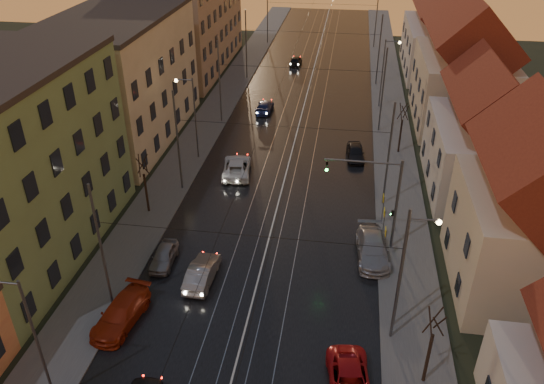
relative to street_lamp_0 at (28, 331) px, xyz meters
The scene contains 41 objects.
road 39.38m from the street_lamp_0, 76.53° to the left, with size 16.00×120.00×0.04m, color black.
sidewalk_left 38.31m from the street_lamp_0, 91.35° to the left, with size 4.00×120.00×0.15m, color #4C4C4C.
sidewalk_right 42.80m from the street_lamp_0, 63.31° to the left, with size 4.00×120.00×0.15m, color #4C4C4C.
tram_rail_0 38.92m from the street_lamp_0, 79.70° to the left, with size 0.06×120.00×0.03m, color gray.
tram_rail_1 39.20m from the street_lamp_0, 77.63° to the left, with size 0.06×120.00×0.03m, color gray.
tram_rail_2 39.56m from the street_lamp_0, 75.43° to the left, with size 0.06×120.00×0.03m, color gray.
tram_rail_3 39.94m from the street_lamp_0, 73.43° to the left, with size 0.06×120.00×0.03m, color gray.
apartment_left_1 14.73m from the street_lamp_0, 124.98° to the left, with size 10.00×18.00×13.00m, color #5F7C4F.
apartment_left_2 33.10m from the street_lamp_0, 104.70° to the left, with size 10.00×20.00×12.00m, color tan.
apartment_left_3 56.67m from the street_lamp_0, 98.53° to the left, with size 10.00×24.00×14.00m, color #8F7B5C.
house_right_1 29.17m from the street_lamp_0, 26.47° to the left, with size 8.67×10.20×10.80m.
house_right_2 36.84m from the street_lamp_0, 44.89° to the left, with size 9.18×12.24×9.20m.
house_right_3 48.61m from the street_lamp_0, 57.52° to the left, with size 9.18×14.28×11.50m.
house_right_4 64.52m from the street_lamp_0, 66.13° to the left, with size 9.18×16.32×10.00m.
catenary_pole_l_1 7.03m from the street_lamp_0, 85.88° to the left, with size 0.16×0.16×9.00m, color #595B60.
catenary_pole_r_1 19.04m from the street_lamp_0, 21.57° to the left, with size 0.16×0.16×9.00m, color #595B60.
catenary_pole_l_2 22.01m from the street_lamp_0, 88.69° to the left, with size 0.16×0.16×9.00m, color #595B60.
catenary_pole_r_2 28.24m from the street_lamp_0, 51.17° to the left, with size 0.16×0.16×9.00m, color #595B60.
catenary_pole_l_3 37.01m from the street_lamp_0, 89.22° to the left, with size 0.16×0.16×9.00m, color #595B60.
catenary_pole_r_3 41.02m from the street_lamp_0, 64.43° to the left, with size 0.16×0.16×9.00m, color #595B60.
catenary_pole_l_4 52.00m from the street_lamp_0, 89.44° to the left, with size 0.16×0.16×9.00m, color #595B60.
catenary_pole_r_4 54.93m from the street_lamp_0, 71.20° to the left, with size 0.16×0.16×9.00m, color #595B60.
catenary_pole_l_5 70.00m from the street_lamp_0, 89.59° to the left, with size 0.16×0.16×9.00m, color #595B60.
catenary_pole_r_5 72.21m from the street_lamp_0, 75.81° to the left, with size 0.16×0.16×9.00m, color #595B60.
street_lamp_0 is the anchor object (origin of this frame).
street_lamp_1 19.89m from the street_lamp_0, 23.72° to the left, with size 1.75×0.32×8.00m.
street_lamp_2 28.00m from the street_lamp_0, 90.00° to the left, with size 1.75×0.32×8.00m.
street_lamp_3 47.62m from the street_lamp_0, 67.52° to the left, with size 1.75×0.32×8.00m.
traffic_light_mast 23.42m from the street_lamp_0, 43.10° to the left, with size 5.30×0.32×7.20m.
bare_tree_0 18.19m from the street_lamp_0, 93.47° to the left, with size 1.09×1.09×5.11m.
bare_tree_1 19.86m from the street_lamp_0, 11.71° to the left, with size 1.09×1.09×5.11m.
bare_tree_2 37.56m from the street_lamp_0, 58.63° to the left, with size 1.09×1.09×5.11m.
driving_car_1 12.41m from the street_lamp_0, 62.37° to the left, with size 1.52×4.35×1.43m, color gray.
driving_car_2 26.15m from the street_lamp_0, 79.61° to the left, with size 2.42×5.25×1.46m, color silver.
driving_car_3 41.08m from the street_lamp_0, 83.30° to the left, with size 1.73×4.25×1.23m, color #19214B.
driving_car_4 59.47m from the street_lamp_0, 83.84° to the left, with size 1.51×3.75×1.28m, color black.
parked_left_2 7.37m from the street_lamp_0, 74.92° to the left, with size 2.00×4.93×1.43m, color maroon.
parked_left_3 12.78m from the street_lamp_0, 79.09° to the left, with size 1.44×3.59×1.22m, color gray.
parked_right_0 16.20m from the street_lamp_0, 10.49° to the left, with size 2.21×4.78×1.33m, color #AA1115.
parked_right_1 22.60m from the street_lamp_0, 41.26° to the left, with size 2.16×5.30×1.54m, color #9D9DA2.
parked_right_2 34.07m from the street_lamp_0, 63.08° to the left, with size 1.59×3.96×1.35m, color black.
Camera 1 is at (5.02, -14.29, 23.33)m, focal length 35.00 mm.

